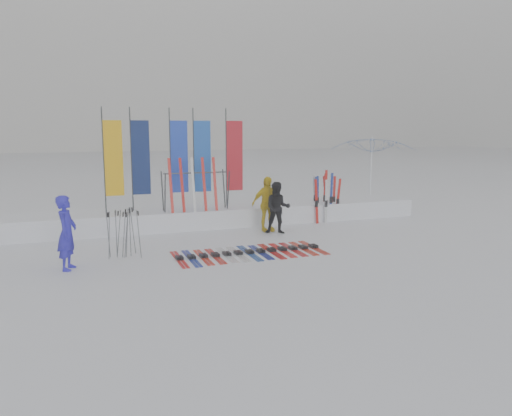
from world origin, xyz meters
name	(u,v)px	position (x,y,z in m)	size (l,w,h in m)	color
ground	(270,258)	(0.00, 0.00, 0.00)	(120.00, 120.00, 0.00)	white
snow_bank	(219,216)	(0.00, 4.60, 0.30)	(14.00, 1.60, 0.60)	white
person_blue	(67,233)	(-4.65, 0.65, 0.85)	(0.62, 0.41, 1.69)	#2621C2
person_black	(278,208)	(1.28, 2.65, 0.78)	(0.76, 0.59, 1.57)	black
person_yellow	(267,204)	(1.10, 3.10, 0.85)	(1.00, 0.41, 1.70)	yellow
tent_canopy	(371,173)	(6.26, 5.35, 1.46)	(3.19, 3.25, 2.92)	white
ski_row	(249,252)	(-0.34, 0.63, 0.04)	(3.79, 1.69, 0.07)	red
pole_cluster	(123,234)	(-3.37, 1.34, 0.60)	(0.78, 0.53, 1.25)	#595B60
feather_flags	(174,157)	(-1.40, 4.82, 2.24)	(4.47, 0.19, 3.20)	#383A3F
ski_rack	(195,185)	(-0.88, 4.20, 1.38)	(2.04, 0.80, 1.23)	#383A3F
upright_skis	(325,198)	(3.70, 4.26, 0.77)	(1.07, 1.10, 1.70)	silver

